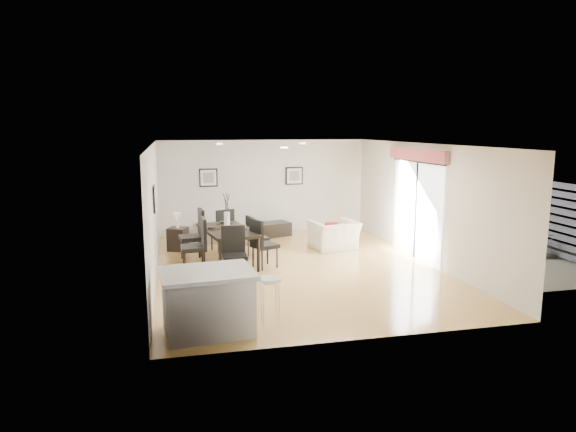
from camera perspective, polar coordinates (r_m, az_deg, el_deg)
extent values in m
plane|color=tan|center=(11.38, 0.97, -5.74)|extent=(8.00, 8.00, 0.00)
cube|color=silver|center=(14.97, -2.69, 3.27)|extent=(6.00, 0.04, 2.70)
cube|color=silver|center=(7.34, 8.52, -3.67)|extent=(6.00, 0.04, 2.70)
cube|color=silver|center=(10.78, -14.68, 0.42)|extent=(0.04, 8.00, 2.70)
cube|color=silver|center=(12.16, 14.85, 1.45)|extent=(0.04, 8.00, 2.70)
cube|color=white|center=(10.97, 1.01, 7.98)|extent=(6.00, 8.00, 0.02)
imported|color=gray|center=(13.94, -7.20, -1.75)|extent=(2.03, 1.39, 0.55)
imported|color=beige|center=(13.06, 5.12, -2.12)|extent=(1.24, 1.13, 0.72)
imported|color=#335323|center=(13.48, 26.21, -2.93)|extent=(0.71, 0.67, 0.62)
imported|color=#335323|center=(15.08, 20.15, -1.13)|extent=(0.41, 0.41, 0.69)
cube|color=black|center=(11.59, -6.78, -1.59)|extent=(1.29, 2.07, 0.06)
cylinder|color=black|center=(10.72, -7.52, -4.74)|extent=(0.08, 0.08, 0.74)
cylinder|color=black|center=(12.42, -9.78, -2.80)|extent=(0.08, 0.08, 0.74)
cylinder|color=black|center=(10.97, -3.30, -4.35)|extent=(0.08, 0.08, 0.74)
cylinder|color=black|center=(12.63, -6.08, -2.49)|extent=(0.08, 0.08, 0.74)
cube|color=black|center=(11.12, -10.45, -3.51)|extent=(0.54, 0.54, 0.09)
cube|color=black|center=(11.07, -9.34, -1.80)|extent=(0.09, 0.52, 0.62)
cylinder|color=black|center=(11.37, -11.52, -4.72)|extent=(0.04, 0.04, 0.47)
cylinder|color=black|center=(11.40, -9.48, -4.61)|extent=(0.04, 0.04, 0.47)
cylinder|color=black|center=(10.98, -11.36, -5.23)|extent=(0.04, 0.04, 0.47)
cylinder|color=black|center=(11.01, -9.25, -5.12)|extent=(0.04, 0.04, 0.47)
cube|color=black|center=(12.06, -10.66, -2.40)|extent=(0.60, 0.60, 0.09)
cube|color=black|center=(12.03, -9.62, -0.76)|extent=(0.13, 0.54, 0.64)
cylinder|color=black|center=(12.29, -11.74, -3.59)|extent=(0.04, 0.04, 0.49)
cylinder|color=black|center=(12.35, -9.81, -3.46)|extent=(0.04, 0.04, 0.49)
cylinder|color=black|center=(11.89, -11.45, -4.04)|extent=(0.04, 0.04, 0.49)
cylinder|color=black|center=(11.95, -9.46, -3.90)|extent=(0.04, 0.04, 0.49)
cube|color=black|center=(11.29, -2.58, -3.30)|extent=(0.64, 0.64, 0.09)
cube|color=black|center=(11.11, -3.52, -1.89)|extent=(0.24, 0.48, 0.59)
cylinder|color=black|center=(11.30, -1.23, -4.68)|extent=(0.04, 0.04, 0.45)
cylinder|color=black|center=(11.10, -2.88, -4.95)|extent=(0.04, 0.04, 0.45)
cylinder|color=black|center=(11.61, -2.28, -4.29)|extent=(0.04, 0.04, 0.45)
cylinder|color=black|center=(11.41, -3.90, -4.55)|extent=(0.04, 0.04, 0.45)
cube|color=black|center=(12.23, -3.40, -2.51)|extent=(0.53, 0.53, 0.08)
cube|color=black|center=(12.10, -4.26, -1.30)|extent=(0.15, 0.45, 0.53)
cylinder|color=black|center=(12.19, -2.32, -3.71)|extent=(0.03, 0.03, 0.41)
cylinder|color=black|center=(12.06, -3.84, -3.87)|extent=(0.03, 0.03, 0.41)
cylinder|color=black|center=(12.50, -2.94, -3.37)|extent=(0.03, 0.03, 0.41)
cylinder|color=black|center=(12.38, -4.43, -3.52)|extent=(0.03, 0.03, 0.41)
cube|color=black|center=(10.41, -5.98, -4.49)|extent=(0.50, 0.50, 0.08)
cube|color=black|center=(10.54, -6.12, -2.59)|extent=(0.49, 0.08, 0.58)
cylinder|color=black|center=(10.28, -6.92, -6.23)|extent=(0.04, 0.04, 0.45)
cylinder|color=black|center=(10.64, -7.08, -5.67)|extent=(0.04, 0.04, 0.45)
cylinder|color=black|center=(10.31, -4.79, -6.13)|extent=(0.04, 0.04, 0.45)
cylinder|color=black|center=(10.68, -5.03, -5.58)|extent=(0.04, 0.04, 0.45)
cube|color=black|center=(12.90, -7.37, -1.76)|extent=(0.62, 0.62, 0.08)
cube|color=black|center=(12.66, -6.99, -0.58)|extent=(0.47, 0.23, 0.57)
cylinder|color=black|center=(13.20, -6.98, -2.65)|extent=(0.04, 0.04, 0.44)
cylinder|color=black|center=(12.87, -6.23, -2.95)|extent=(0.04, 0.04, 0.44)
cylinder|color=black|center=(13.04, -8.46, -2.83)|extent=(0.04, 0.04, 0.44)
cylinder|color=black|center=(12.71, -7.74, -3.15)|extent=(0.04, 0.04, 0.44)
cylinder|color=white|center=(11.55, -6.80, -0.49)|extent=(0.13, 0.13, 0.39)
cylinder|color=black|center=(11.62, -5.15, -1.34)|extent=(0.38, 0.38, 0.01)
cylinder|color=black|center=(11.62, -5.15, -1.18)|extent=(0.20, 0.20, 0.06)
cylinder|color=black|center=(12.18, -7.10, -0.86)|extent=(0.38, 0.38, 0.01)
cylinder|color=black|center=(12.17, -7.10, -0.71)|extent=(0.20, 0.20, 0.06)
cylinder|color=black|center=(11.55, -8.43, -1.48)|extent=(0.38, 0.38, 0.01)
cylinder|color=black|center=(11.55, -8.44, -1.31)|extent=(0.20, 0.20, 0.06)
cylinder|color=black|center=(10.99, -6.44, -2.02)|extent=(0.38, 0.38, 0.01)
cylinder|color=black|center=(10.98, -6.44, -1.85)|extent=(0.20, 0.20, 0.06)
cube|color=black|center=(14.59, -1.77, -1.49)|extent=(1.11, 0.86, 0.39)
cube|color=black|center=(13.17, -12.12, -2.51)|extent=(0.57, 0.57, 0.58)
cylinder|color=white|center=(13.10, -12.18, -0.94)|extent=(0.09, 0.09, 0.16)
cone|color=beige|center=(13.07, -12.21, -0.13)|extent=(0.20, 0.20, 0.21)
cube|color=maroon|center=(12.89, 4.84, -1.36)|extent=(0.31, 0.12, 0.30)
cube|color=#BABABC|center=(7.87, -8.90, -9.62)|extent=(1.34, 1.06, 0.89)
cube|color=#AEAEB0|center=(7.72, -8.99, -6.27)|extent=(1.46, 1.17, 0.06)
cylinder|color=silver|center=(7.88, -2.04, -7.07)|extent=(0.36, 0.36, 0.05)
cylinder|color=silver|center=(8.13, -1.35, -9.34)|extent=(0.03, 0.03, 0.76)
cylinder|color=silver|center=(8.09, -3.03, -9.45)|extent=(0.03, 0.03, 0.76)
cylinder|color=silver|center=(7.87, -2.72, -10.01)|extent=(0.03, 0.03, 0.76)
cylinder|color=silver|center=(7.91, -0.99, -9.89)|extent=(0.03, 0.03, 0.76)
cube|color=black|center=(14.71, -8.84, 4.23)|extent=(0.52, 0.03, 0.52)
cube|color=white|center=(14.71, -8.84, 4.23)|extent=(0.44, 0.04, 0.44)
cube|color=#61615B|center=(14.71, -8.84, 4.23)|extent=(0.30, 0.04, 0.30)
cube|color=black|center=(15.10, 0.69, 4.48)|extent=(0.52, 0.03, 0.52)
cube|color=white|center=(15.10, 0.69, 4.48)|extent=(0.44, 0.04, 0.44)
cube|color=#61615B|center=(15.10, 0.69, 4.48)|extent=(0.30, 0.04, 0.30)
cube|color=black|center=(10.54, -14.62, 1.86)|extent=(0.03, 0.52, 0.52)
cube|color=white|center=(10.54, -14.62, 1.86)|extent=(0.04, 0.44, 0.44)
cube|color=#61615B|center=(10.54, -14.62, 1.86)|extent=(0.04, 0.30, 0.30)
cube|color=white|center=(12.45, 14.09, 0.62)|extent=(0.02, 2.40, 2.25)
cube|color=black|center=(12.44, 14.00, 0.61)|extent=(0.03, 0.05, 2.25)
cube|color=black|center=(12.31, 14.22, 5.88)|extent=(0.03, 2.50, 0.05)
cube|color=maroon|center=(12.29, 14.09, 6.63)|extent=(0.10, 2.70, 0.28)
plane|color=gray|center=(13.68, 21.47, -3.76)|extent=(6.00, 6.00, 0.00)
cube|color=#2B2B2D|center=(14.23, 25.70, 0.14)|extent=(0.08, 5.50, 1.80)
cube|color=brown|center=(16.05, 20.00, 1.87)|extent=(0.35, 0.35, 2.00)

